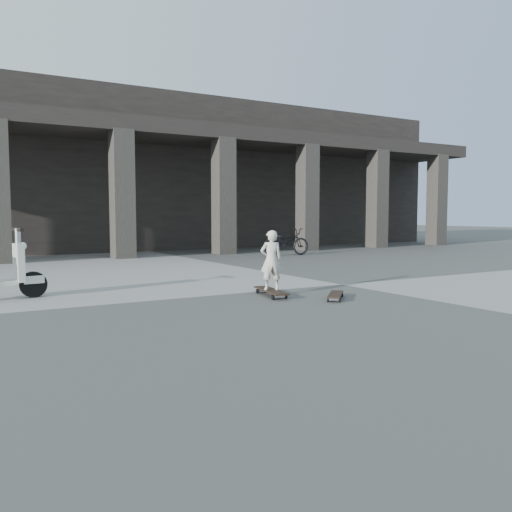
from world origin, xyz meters
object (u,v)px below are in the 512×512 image
skateboard_spare (336,295)px  bicycle (286,242)px  child (271,260)px  longboard (271,291)px

skateboard_spare → bicycle: size_ratio=0.41×
skateboard_spare → child: size_ratio=0.71×
longboard → bicycle: bearing=-24.2°
skateboard_spare → bicycle: bearing=15.0°
skateboard_spare → bicycle: bicycle is taller
longboard → child: bearing=101.3°
child → skateboard_spare: bearing=149.2°
child → bicycle: bearing=-106.8°
skateboard_spare → bicycle: 9.30m
skateboard_spare → child: 1.23m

